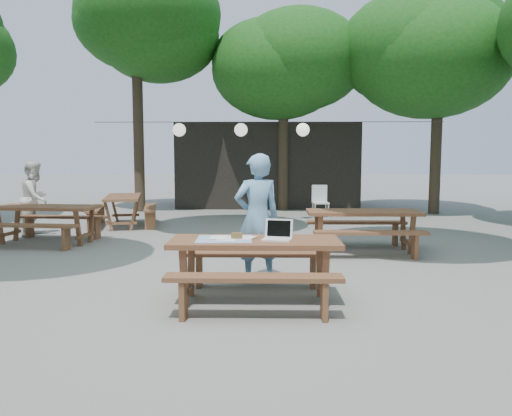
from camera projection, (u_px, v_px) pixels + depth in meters
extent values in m
plane|color=slate|center=(235.00, 277.00, 7.15)|extent=(80.00, 80.00, 0.00)
cube|color=black|center=(267.00, 165.00, 17.44)|extent=(6.00, 3.00, 2.80)
cube|color=brown|center=(255.00, 242.00, 5.88)|extent=(2.00, 0.80, 0.06)
cube|color=brown|center=(254.00, 278.00, 5.27)|extent=(1.90, 0.28, 0.05)
cube|color=brown|center=(256.00, 254.00, 6.56)|extent=(1.90, 0.28, 0.05)
cube|color=brown|center=(255.00, 273.00, 5.92)|extent=(1.70, 0.70, 0.69)
cube|color=brown|center=(46.00, 207.00, 9.82)|extent=(2.07, 1.00, 0.06)
cube|color=brown|center=(27.00, 225.00, 9.21)|extent=(1.92, 0.47, 0.05)
cube|color=brown|center=(63.00, 217.00, 10.49)|extent=(1.92, 0.47, 0.05)
cube|color=brown|center=(46.00, 226.00, 9.86)|extent=(1.76, 0.87, 0.69)
cube|color=brown|center=(363.00, 212.00, 8.97)|extent=(2.00, 0.80, 0.06)
cube|color=brown|center=(370.00, 233.00, 8.35)|extent=(1.90, 0.28, 0.05)
cube|color=brown|center=(357.00, 222.00, 9.64)|extent=(1.90, 0.28, 0.05)
cube|color=brown|center=(363.00, 233.00, 9.00)|extent=(1.70, 0.70, 0.69)
cube|color=brown|center=(123.00, 197.00, 12.26)|extent=(1.20, 2.12, 0.06)
cube|color=brown|center=(150.00, 207.00, 12.41)|extent=(0.67, 1.92, 0.05)
cube|color=brown|center=(96.00, 209.00, 12.16)|extent=(0.67, 1.92, 0.05)
cube|color=brown|center=(123.00, 212.00, 12.30)|extent=(1.04, 1.81, 0.69)
imported|color=#73A7D2|center=(257.00, 218.00, 6.84)|extent=(0.74, 0.61, 1.76)
imported|color=white|center=(35.00, 198.00, 10.91)|extent=(0.64, 0.81, 1.63)
cube|color=silver|center=(321.00, 203.00, 14.14)|extent=(0.47, 0.47, 0.04)
cube|color=silver|center=(319.00, 193.00, 14.31)|extent=(0.44, 0.07, 0.48)
cube|color=silver|center=(320.00, 210.00, 14.16)|extent=(0.45, 0.45, 0.38)
cube|color=white|center=(277.00, 240.00, 5.82)|extent=(0.37, 0.30, 0.02)
cube|color=white|center=(279.00, 228.00, 5.92)|extent=(0.33, 0.14, 0.23)
cube|color=black|center=(279.00, 228.00, 5.91)|extent=(0.28, 0.11, 0.19)
cube|color=#3B6CCC|center=(224.00, 239.00, 5.89)|extent=(0.66, 0.57, 0.01)
cube|color=white|center=(227.00, 239.00, 5.87)|extent=(0.23, 0.31, 0.00)
cube|color=white|center=(245.00, 238.00, 5.95)|extent=(0.30, 0.35, 0.00)
cube|color=white|center=(219.00, 237.00, 5.96)|extent=(0.23, 0.31, 0.00)
cube|color=brown|center=(237.00, 235.00, 5.90)|extent=(0.13, 0.09, 0.06)
cylinder|color=black|center=(268.00, 122.00, 12.84)|extent=(9.00, 0.02, 0.02)
sphere|color=white|center=(179.00, 130.00, 12.90)|extent=(0.34, 0.34, 0.34)
sphere|color=white|center=(241.00, 130.00, 12.87)|extent=(0.34, 0.34, 0.34)
sphere|color=white|center=(303.00, 130.00, 12.84)|extent=(0.34, 0.34, 0.34)
cylinder|color=#2D2319|center=(138.00, 126.00, 15.40)|extent=(0.32, 0.32, 5.27)
ellipsoid|color=#165115|center=(136.00, 29.00, 15.09)|extent=(4.56, 4.56, 3.42)
cylinder|color=#2D2319|center=(283.00, 137.00, 15.84)|extent=(0.32, 0.32, 4.67)
ellipsoid|color=#165115|center=(284.00, 52.00, 15.56)|extent=(4.44, 4.44, 3.33)
cylinder|color=#2D2319|center=(436.00, 136.00, 14.76)|extent=(0.32, 0.32, 4.63)
ellipsoid|color=#165115|center=(440.00, 45.00, 14.49)|extent=(4.30, 4.30, 3.22)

